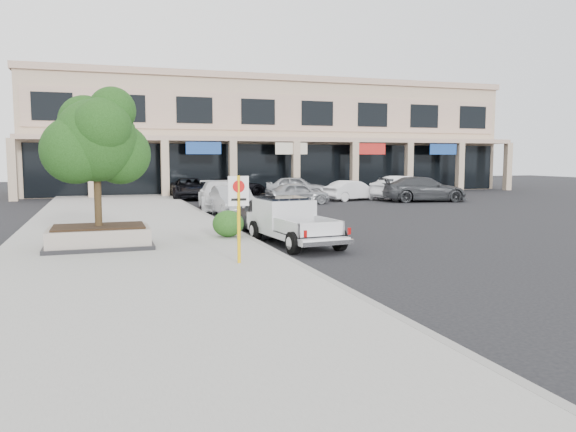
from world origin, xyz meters
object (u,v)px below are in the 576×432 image
object	(u,v)px
curb_car_b	(233,201)
lot_car_c	(424,189)
planter	(99,237)
planter_tree	(100,141)
pickup_truck	(294,222)
lot_car_e	(297,186)
lot_car_a	(298,193)
curb_car_d	(189,188)
curb_car_a	(270,216)
curb_car_c	(220,195)
lot_car_d	(234,187)
lot_car_b	(352,190)
lot_car_f	(405,188)
no_parking_sign	(239,207)

from	to	relation	value
curb_car_b	lot_car_c	distance (m)	15.11
planter	planter_tree	size ratio (longest dim) A/B	0.80
pickup_truck	lot_car_e	size ratio (longest dim) A/B	1.09
planter_tree	pickup_truck	distance (m)	6.64
lot_car_a	curb_car_d	bearing A→B (deg)	38.11
lot_car_c	lot_car_e	size ratio (longest dim) A/B	1.24
curb_car_d	lot_car_c	xyz separation A→B (m)	(14.40, -7.16, 0.08)
planter_tree	curb_car_b	bearing A→B (deg)	55.04
curb_car_a	curb_car_c	distance (m)	10.64
pickup_truck	lot_car_d	xyz separation A→B (m)	(3.61, 24.52, -0.09)
planter_tree	curb_car_a	bearing A→B (deg)	18.33
lot_car_b	lot_car_f	xyz separation A→B (m)	(3.68, -0.66, 0.15)
pickup_truck	planter_tree	bearing A→B (deg)	167.40
pickup_truck	lot_car_e	distance (m)	22.81
lot_car_d	lot_car_f	world-z (taller)	lot_car_f
planter	lot_car_c	distance (m)	24.85
lot_car_a	lot_car_c	xyz separation A→B (m)	(8.62, -0.70, 0.13)
lot_car_b	lot_car_d	bearing A→B (deg)	25.02
planter	curb_car_b	bearing A→B (deg)	54.93
curb_car_c	lot_car_c	world-z (taller)	lot_car_c
pickup_truck	curb_car_a	size ratio (longest dim) A/B	1.19
planter_tree	lot_car_f	world-z (taller)	planter_tree
curb_car_a	lot_car_f	xyz separation A→B (m)	(13.83, 13.78, 0.11)
curb_car_c	curb_car_b	bearing A→B (deg)	-85.47
curb_car_a	lot_car_e	distance (m)	20.26
pickup_truck	lot_car_d	size ratio (longest dim) A/B	1.00
curb_car_d	lot_car_e	xyz separation A→B (m)	(7.83, -0.45, 0.04)
lot_car_f	lot_car_d	bearing A→B (deg)	39.13
planter_tree	lot_car_f	bearing A→B (deg)	38.46
lot_car_e	curb_car_d	bearing A→B (deg)	110.63
lot_car_a	lot_car_d	world-z (taller)	lot_car_d
planter_tree	lot_car_d	distance (m)	25.81
curb_car_b	lot_car_d	distance (m)	15.45
planter_tree	lot_car_c	bearing A→B (deg)	34.73
lot_car_a	lot_car_c	size ratio (longest dim) A/B	0.71
lot_car_b	lot_car_d	distance (m)	9.82
planter	lot_car_d	world-z (taller)	lot_car_d
curb_car_d	lot_car_e	size ratio (longest dim) A/B	1.17
curb_car_d	lot_car_f	xyz separation A→B (m)	(14.01, -5.42, 0.08)
planter	lot_car_e	size ratio (longest dim) A/B	0.70
curb_car_c	lot_car_f	distance (m)	13.96
lot_car_c	lot_car_f	world-z (taller)	lot_car_f
lot_car_d	lot_car_f	xyz separation A→B (m)	(10.20, -8.00, 0.13)
planter_tree	no_parking_sign	bearing A→B (deg)	-50.03
no_parking_sign	curb_car_b	xyz separation A→B (m)	(2.74, 12.76, -0.88)
planter_tree	pickup_truck	xyz separation A→B (m)	(6.05, -0.74, -2.63)
lot_car_b	no_parking_sign	bearing A→B (deg)	131.34
planter	lot_car_b	xyz separation A→B (m)	(16.32, 16.59, 0.20)
lot_car_d	lot_car_e	world-z (taller)	lot_car_e
pickup_truck	lot_car_e	xyz separation A→B (m)	(7.64, 21.50, -0.00)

